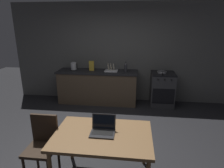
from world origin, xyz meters
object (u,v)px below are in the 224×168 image
object	(u,v)px
electric_kettle	(74,66)
cereal_box	(92,66)
chair	(43,142)
frying_pan	(162,72)
dish_rack	(111,70)
laptop	(103,130)
stove_oven	(162,89)
bottle	(126,67)
dining_table	(103,138)

from	to	relation	value
electric_kettle	cereal_box	xyz separation A→B (m)	(0.49, 0.02, 0.02)
chair	frying_pan	xyz separation A→B (m)	(1.93, 2.76, 0.40)
dish_rack	cereal_box	bearing A→B (deg)	177.85
laptop	cereal_box	distance (m)	2.90
stove_oven	chair	world-z (taller)	chair
chair	laptop	distance (m)	0.88
bottle	frying_pan	bearing A→B (deg)	1.28
laptop	dish_rack	distance (m)	2.78
stove_oven	dining_table	world-z (taller)	stove_oven
frying_pan	cereal_box	distance (m)	1.86
dish_rack	laptop	bearing A→B (deg)	-85.09
dining_table	frying_pan	distance (m)	2.98
bottle	stove_oven	bearing A→B (deg)	2.80
frying_pan	laptop	bearing A→B (deg)	-111.66
bottle	dining_table	bearing A→B (deg)	-93.17
laptop	bottle	distance (m)	2.73
electric_kettle	laptop	bearing A→B (deg)	-65.40
stove_oven	laptop	bearing A→B (deg)	-112.20
laptop	electric_kettle	world-z (taller)	electric_kettle
stove_oven	frying_pan	world-z (taller)	frying_pan
stove_oven	cereal_box	world-z (taller)	cereal_box
stove_oven	dining_table	size ratio (longest dim) A/B	0.70
frying_pan	dish_rack	xyz separation A→B (m)	(-1.32, 0.03, 0.02)
electric_kettle	dish_rack	world-z (taller)	electric_kettle
dining_table	stove_oven	bearing A→B (deg)	68.02
dining_table	electric_kettle	world-z (taller)	electric_kettle
dining_table	chair	bearing A→B (deg)	-179.76
bottle	cereal_box	distance (m)	0.93
electric_kettle	frying_pan	distance (m)	2.35
dining_table	electric_kettle	bearing A→B (deg)	114.37
stove_oven	electric_kettle	size ratio (longest dim) A/B	4.00
chair	cereal_box	xyz separation A→B (m)	(0.08, 2.81, 0.51)
chair	frying_pan	distance (m)	3.40
dining_table	bottle	distance (m)	2.77
stove_oven	cereal_box	size ratio (longest dim) A/B	3.44
frying_pan	dining_table	bearing A→B (deg)	-111.44
chair	cereal_box	world-z (taller)	cereal_box
dish_rack	electric_kettle	bearing A→B (deg)	180.00
bottle	dish_rack	xyz separation A→B (m)	(-0.39, 0.05, -0.08)
laptop	cereal_box	world-z (taller)	cereal_box
chair	dish_rack	bearing A→B (deg)	88.28
cereal_box	dining_table	bearing A→B (deg)	-74.66
chair	electric_kettle	size ratio (longest dim) A/B	4.01
dining_table	electric_kettle	xyz separation A→B (m)	(-1.26, 2.79, 0.35)
laptop	electric_kettle	distance (m)	3.05
electric_kettle	frying_pan	bearing A→B (deg)	-0.71
chair	laptop	size ratio (longest dim) A/B	2.81
stove_oven	bottle	xyz separation A→B (m)	(-0.97, -0.05, 0.58)
chair	cereal_box	bearing A→B (deg)	99.03
bottle	dish_rack	world-z (taller)	bottle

